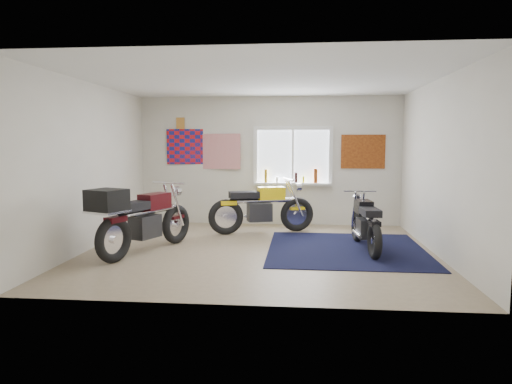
# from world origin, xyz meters

# --- Properties ---
(ground) EXTENTS (5.50, 5.50, 0.00)m
(ground) POSITION_xyz_m (0.00, 0.00, 0.00)
(ground) COLOR #9E896B
(ground) RESTS_ON ground
(room_shell) EXTENTS (5.50, 5.50, 5.50)m
(room_shell) POSITION_xyz_m (0.00, 0.00, 1.64)
(room_shell) COLOR white
(room_shell) RESTS_ON ground
(navy_rug) EXTENTS (2.52, 2.62, 0.01)m
(navy_rug) POSITION_xyz_m (1.40, 0.22, 0.01)
(navy_rug) COLOR black
(navy_rug) RESTS_ON ground
(window_assembly) EXTENTS (1.66, 0.17, 1.26)m
(window_assembly) POSITION_xyz_m (0.50, 2.47, 1.37)
(window_assembly) COLOR white
(window_assembly) RESTS_ON room_shell
(oil_bottles) EXTENTS (1.12, 0.09, 0.30)m
(oil_bottles) POSITION_xyz_m (0.57, 2.40, 1.03)
(oil_bottles) COLOR #926B15
(oil_bottles) RESTS_ON window_assembly
(flag_display) EXTENTS (1.60, 0.10, 1.17)m
(flag_display) POSITION_xyz_m (-1.90, 2.48, 2.15)
(flag_display) COLOR red
(flag_display) RESTS_ON room_shell
(triumph_poster) EXTENTS (0.90, 0.03, 0.70)m
(triumph_poster) POSITION_xyz_m (1.95, 2.48, 1.55)
(triumph_poster) COLOR #A54C14
(triumph_poster) RESTS_ON room_shell
(yellow_triumph) EXTENTS (2.02, 0.86, 1.05)m
(yellow_triumph) POSITION_xyz_m (-0.08, 1.50, 0.46)
(yellow_triumph) COLOR black
(yellow_triumph) RESTS_ON ground
(black_chrome_bike) EXTENTS (0.56, 1.82, 0.93)m
(black_chrome_bike) POSITION_xyz_m (1.70, 0.24, 0.41)
(black_chrome_bike) COLOR black
(black_chrome_bike) RESTS_ON navy_rug
(maroon_tourer) EXTENTS (1.13, 2.08, 1.09)m
(maroon_tourer) POSITION_xyz_m (-1.82, -0.40, 0.56)
(maroon_tourer) COLOR black
(maroon_tourer) RESTS_ON ground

